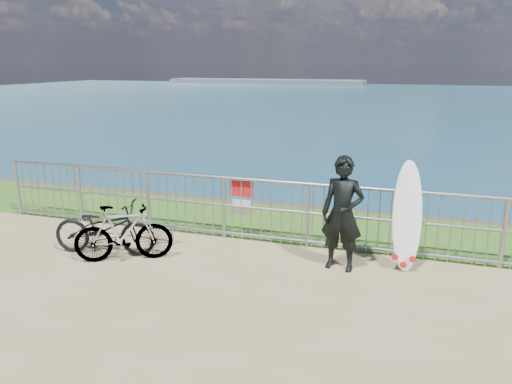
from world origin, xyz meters
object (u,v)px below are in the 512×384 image
(surfer, at_px, (342,214))
(surfboard, at_px, (407,220))
(bicycle_far, at_px, (123,233))
(bicycle_near, at_px, (104,228))

(surfer, distance_m, surfboard, 0.97)
(surfer, height_order, bicycle_far, surfer)
(surfer, bearing_deg, bicycle_far, -160.62)
(surfer, relative_size, surfboard, 1.05)
(bicycle_near, bearing_deg, bicycle_far, -119.19)
(surfer, height_order, surfboard, surfer)
(bicycle_near, distance_m, bicycle_far, 0.48)
(surfer, xyz_separation_m, bicycle_near, (-3.75, -0.58, -0.43))
(bicycle_far, bearing_deg, surfer, -105.10)
(bicycle_far, bearing_deg, bicycle_near, 43.81)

